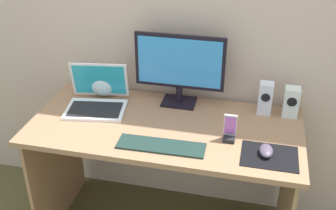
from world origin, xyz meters
TOP-DOWN VIEW (x-y plane):
  - wall_back at (0.00, 0.36)m, footprint 6.00×0.04m
  - desk at (0.00, 0.00)m, footprint 1.35×0.64m
  - monitor at (0.02, 0.23)m, footprint 0.47×0.14m
  - speaker_right at (0.60, 0.23)m, footprint 0.08×0.07m
  - speaker_near_monitor at (0.47, 0.23)m, footprint 0.07×0.07m
  - laptop at (-0.39, 0.09)m, footprint 0.35×0.31m
  - fishbowl at (-0.41, 0.24)m, footprint 0.16×0.16m
  - keyboard_external at (0.03, -0.19)m, footprint 0.41×0.12m
  - mousepad at (0.51, -0.16)m, footprint 0.25×0.20m
  - mouse at (0.50, -0.15)m, footprint 0.07×0.10m
  - phone_in_dock at (0.33, -0.07)m, footprint 0.06×0.05m

SIDE VIEW (x-z plane):
  - desk at x=0.00m, z-range 0.21..0.94m
  - mousepad at x=0.51m, z-range 0.73..0.73m
  - keyboard_external at x=0.03m, z-range 0.73..0.74m
  - mouse at x=0.50m, z-range 0.73..0.76m
  - laptop at x=-0.39m, z-range 0.66..0.88m
  - phone_in_dock at x=0.33m, z-range 0.70..0.84m
  - fishbowl at x=-0.41m, z-range 0.72..0.88m
  - speaker_right at x=0.60m, z-range 0.73..0.89m
  - speaker_near_monitor at x=0.47m, z-range 0.73..0.90m
  - monitor at x=0.02m, z-range 0.75..1.14m
  - wall_back at x=0.00m, z-range 0.00..2.50m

